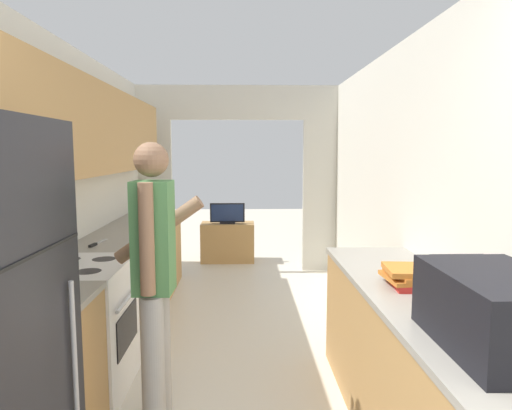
% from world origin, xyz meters
% --- Properties ---
extents(wall_left, '(0.38, 7.62, 2.50)m').
position_xyz_m(wall_left, '(-1.28, 2.46, 1.49)').
color(wall_left, silver).
rests_on(wall_left, ground_plane).
extents(wall_right, '(0.06, 7.62, 2.50)m').
position_xyz_m(wall_right, '(1.37, 2.01, 1.25)').
color(wall_right, silver).
rests_on(wall_right, ground_plane).
extents(wall_far_with_doorway, '(3.07, 0.06, 2.50)m').
position_xyz_m(wall_far_with_doorway, '(0.00, 5.25, 1.45)').
color(wall_far_with_doorway, silver).
rests_on(wall_far_with_doorway, ground_plane).
extents(counter_left, '(0.62, 3.82, 0.88)m').
position_xyz_m(counter_left, '(-1.04, 3.28, 0.44)').
color(counter_left, '#B2844C').
rests_on(counter_left, ground_plane).
extents(counter_right, '(0.62, 2.33, 0.88)m').
position_xyz_m(counter_right, '(1.04, 1.42, 0.44)').
color(counter_right, '#B2844C').
rests_on(counter_right, ground_plane).
extents(range_oven, '(0.66, 0.75, 1.02)m').
position_xyz_m(range_oven, '(-1.03, 2.08, 0.45)').
color(range_oven, white).
rests_on(range_oven, ground_plane).
extents(person, '(0.54, 0.38, 1.68)m').
position_xyz_m(person, '(-0.43, 1.61, 0.91)').
color(person, '#9E9E9E').
rests_on(person, ground_plane).
extents(suitcase, '(0.41, 0.67, 0.29)m').
position_xyz_m(suitcase, '(1.04, 0.74, 1.03)').
color(suitcase, black).
rests_on(suitcase, counter_right).
extents(book_stack, '(0.24, 0.31, 0.11)m').
position_xyz_m(book_stack, '(0.99, 1.55, 0.94)').
color(book_stack, red).
rests_on(book_stack, counter_right).
extents(tv_cabinet, '(0.78, 0.42, 0.58)m').
position_xyz_m(tv_cabinet, '(-0.16, 5.80, 0.29)').
color(tv_cabinet, '#B2844C').
rests_on(tv_cabinet, ground_plane).
extents(television, '(0.51, 0.16, 0.30)m').
position_xyz_m(television, '(-0.16, 5.76, 0.72)').
color(television, black).
rests_on(television, tv_cabinet).
extents(knife, '(0.07, 0.33, 0.02)m').
position_xyz_m(knife, '(-1.12, 2.75, 0.89)').
color(knife, '#B7B7BC').
rests_on(knife, counter_left).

